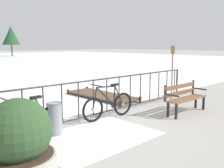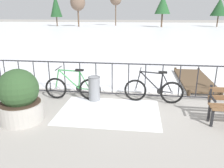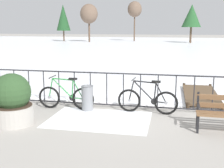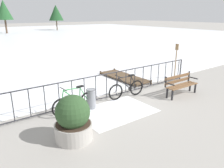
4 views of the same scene
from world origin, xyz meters
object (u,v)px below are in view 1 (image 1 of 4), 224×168
(bicycle_near_railing, at_px, (27,125))
(park_bench, at_px, (184,96))
(bicycle_second, at_px, (109,105))
(planter_with_shrub, at_px, (19,146))
(oar_upright, at_px, (172,70))
(trash_bin, at_px, (54,118))

(bicycle_near_railing, relative_size, park_bench, 1.06)
(bicycle_second, height_order, planter_with_shrub, planter_with_shrub)
(planter_with_shrub, xyz_separation_m, oar_upright, (6.23, 1.53, 0.54))
(bicycle_second, xyz_separation_m, planter_with_shrub, (-3.23, -1.59, 0.23))
(bicycle_near_railing, distance_m, oar_upright, 5.45)
(bicycle_near_railing, relative_size, bicycle_second, 1.00)
(park_bench, relative_size, planter_with_shrub, 1.25)
(bicycle_near_railing, relative_size, planter_with_shrub, 1.33)
(bicycle_near_railing, xyz_separation_m, park_bench, (4.43, -1.05, 0.14))
(bicycle_near_railing, height_order, trash_bin, bicycle_near_railing)
(bicycle_second, bearing_deg, planter_with_shrub, -153.83)
(bicycle_near_railing, xyz_separation_m, oar_upright, (5.40, 0.02, 0.77))
(bicycle_second, bearing_deg, trash_bin, -177.79)
(bicycle_near_railing, bearing_deg, park_bench, -13.28)
(bicycle_near_railing, relative_size, trash_bin, 2.34)
(bicycle_near_railing, distance_m, park_bench, 4.55)
(planter_with_shrub, relative_size, oar_upright, 0.65)
(bicycle_second, xyz_separation_m, trash_bin, (-1.74, -0.07, 0.00))
(bicycle_near_railing, bearing_deg, oar_upright, 0.18)
(park_bench, height_order, planter_with_shrub, planter_with_shrub)
(park_bench, height_order, trash_bin, park_bench)
(bicycle_near_railing, bearing_deg, planter_with_shrub, -118.86)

